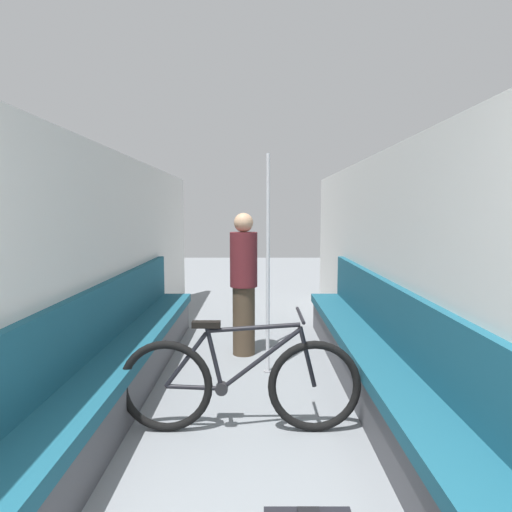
{
  "coord_description": "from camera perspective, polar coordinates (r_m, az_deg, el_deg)",
  "views": [
    {
      "loc": [
        0.07,
        -0.56,
        1.58
      ],
      "look_at": [
        0.06,
        4.51,
        1.08
      ],
      "focal_mm": 32.0,
      "sensor_mm": 36.0,
      "label": 1
    }
  ],
  "objects": [
    {
      "name": "passenger_standing",
      "position": [
        5.0,
        -1.47,
        -3.31
      ],
      "size": [
        0.3,
        0.3,
        1.56
      ],
      "rotation": [
        0.0,
        0.0,
        1.33
      ],
      "color": "#473828",
      "rests_on": "ground"
    },
    {
      "name": "bicycle",
      "position": [
        3.38,
        -1.95,
        -15.64
      ],
      "size": [
        1.73,
        0.46,
        0.86
      ],
      "rotation": [
        0.0,
        0.0,
        -0.26
      ],
      "color": "black",
      "rests_on": "ground"
    },
    {
      "name": "wall_right",
      "position": [
        3.86,
        18.6,
        -2.22
      ],
      "size": [
        0.1,
        9.35,
        2.15
      ],
      "primitive_type": "cube",
      "color": "silver",
      "rests_on": "ground"
    },
    {
      "name": "grab_pole_near",
      "position": [
        4.41,
        1.57,
        -1.5
      ],
      "size": [
        0.08,
        0.08,
        2.13
      ],
      "color": "gray",
      "rests_on": "ground"
    },
    {
      "name": "bench_seat_row_right",
      "position": [
        3.93,
        15.15,
        -13.28
      ],
      "size": [
        0.43,
        5.07,
        0.98
      ],
      "color": "#4C4C51",
      "rests_on": "ground"
    },
    {
      "name": "grab_pole_far",
      "position": [
        5.27,
        1.6,
        -0.33
      ],
      "size": [
        0.08,
        0.08,
        2.13
      ],
      "color": "gray",
      "rests_on": "ground"
    },
    {
      "name": "wall_left",
      "position": [
        3.91,
        -20.38,
        -2.19
      ],
      "size": [
        0.1,
        9.35,
        2.15
      ],
      "primitive_type": "cube",
      "color": "silver",
      "rests_on": "ground"
    },
    {
      "name": "bench_seat_row_left",
      "position": [
        3.97,
        -16.98,
        -13.14
      ],
      "size": [
        0.43,
        5.07,
        0.98
      ],
      "color": "#4C4C51",
      "rests_on": "ground"
    }
  ]
}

